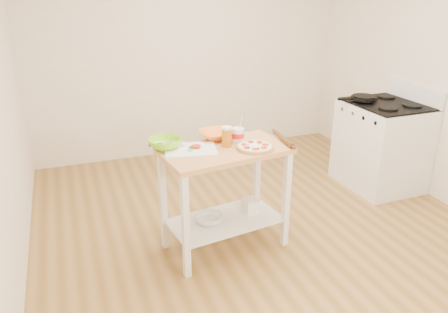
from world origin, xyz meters
name	(u,v)px	position (x,y,z in m)	size (l,w,h in m)	color
room_shell	(268,86)	(0.00, 0.00, 1.35)	(4.04, 4.54, 2.74)	olive
prep_island	(225,179)	(-0.40, -0.10, 0.64)	(1.07, 0.68, 0.90)	tan
gas_stove	(381,145)	(1.64, 0.47, 0.47)	(0.72, 0.84, 1.11)	white
skillet	(363,98)	(1.45, 0.62, 0.98)	(0.44, 0.28, 0.03)	black
pizza	(255,147)	(-0.18, -0.18, 0.92)	(0.30, 0.30, 0.05)	tan
cutting_board	(190,149)	(-0.67, -0.04, 0.91)	(0.45, 0.37, 0.04)	white
spatula	(191,148)	(-0.66, -0.03, 0.92)	(0.10, 0.15, 0.01)	#3BBBA8
knife	(161,144)	(-0.87, 0.13, 0.92)	(0.27, 0.03, 0.01)	silver
orange_bowl	(216,135)	(-0.39, 0.15, 0.93)	(0.28, 0.28, 0.07)	orange
green_bowl	(165,144)	(-0.85, 0.07, 0.94)	(0.26, 0.26, 0.08)	#8ADF1F
beer_pint	(227,136)	(-0.37, -0.05, 0.98)	(0.08, 0.08, 0.16)	#B5640D
yogurt_tub	(238,135)	(-0.25, 0.00, 0.96)	(0.10, 0.10, 0.22)	white
rolling_pin	(283,139)	(0.11, -0.11, 0.92)	(0.04, 0.04, 0.36)	#5C3615
shelf_glass_bowl	(209,219)	(-0.55, -0.11, 0.30)	(0.23, 0.23, 0.07)	silver
shelf_bin	(250,206)	(-0.15, -0.06, 0.32)	(0.12, 0.12, 0.12)	white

